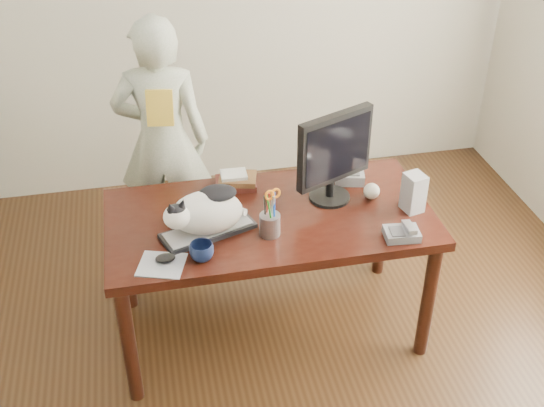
{
  "coord_description": "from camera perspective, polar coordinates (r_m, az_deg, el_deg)",
  "views": [
    {
      "loc": [
        -0.55,
        -2.09,
        2.66
      ],
      "look_at": [
        0.0,
        0.55,
        0.85
      ],
      "focal_mm": 45.0,
      "sensor_mm": 36.0,
      "label": 1
    }
  ],
  "objects": [
    {
      "name": "room",
      "position": [
        2.52,
        2.56,
        2.62
      ],
      "size": [
        4.5,
        4.5,
        4.5
      ],
      "color": "black",
      "rests_on": "ground"
    },
    {
      "name": "desk",
      "position": [
        3.49,
        -0.43,
        -2.23
      ],
      "size": [
        1.6,
        0.8,
        0.75
      ],
      "color": "black",
      "rests_on": "ground"
    },
    {
      "name": "keyboard",
      "position": [
        3.23,
        -5.37,
        -2.26
      ],
      "size": [
        0.47,
        0.3,
        0.03
      ],
      "rotation": [
        0.0,
        0.0,
        0.33
      ],
      "color": "black",
      "rests_on": "desk"
    },
    {
      "name": "cat",
      "position": [
        3.16,
        -5.68,
        -0.67
      ],
      "size": [
        0.42,
        0.31,
        0.25
      ],
      "rotation": [
        0.0,
        0.0,
        0.33
      ],
      "color": "white",
      "rests_on": "keyboard"
    },
    {
      "name": "monitor",
      "position": [
        3.33,
        5.24,
        4.22
      ],
      "size": [
        0.41,
        0.27,
        0.48
      ],
      "rotation": [
        0.0,
        0.0,
        0.42
      ],
      "color": "black",
      "rests_on": "desk"
    },
    {
      "name": "pen_cup",
      "position": [
        3.17,
        -0.17,
        -1.57
      ],
      "size": [
        0.12,
        0.12,
        0.25
      ],
      "rotation": [
        0.0,
        0.0,
        0.33
      ],
      "color": "gray",
      "rests_on": "desk"
    },
    {
      "name": "mousepad",
      "position": [
        3.07,
        -9.22,
        -5.08
      ],
      "size": [
        0.24,
        0.23,
        0.0
      ],
      "rotation": [
        0.0,
        0.0,
        -0.31
      ],
      "color": "#9FA3AB",
      "rests_on": "desk"
    },
    {
      "name": "mouse",
      "position": [
        3.07,
        -8.91,
        -4.53
      ],
      "size": [
        0.1,
        0.08,
        0.04
      ],
      "rotation": [
        0.0,
        0.0,
        -0.31
      ],
      "color": "black",
      "rests_on": "mousepad"
    },
    {
      "name": "coffee_mug",
      "position": [
        3.05,
        -5.91,
        -4.03
      ],
      "size": [
        0.15,
        0.15,
        0.09
      ],
      "primitive_type": "imported",
      "rotation": [
        0.0,
        0.0,
        0.48
      ],
      "color": "#0D1736",
      "rests_on": "desk"
    },
    {
      "name": "phone",
      "position": [
        3.24,
        10.86,
        -2.43
      ],
      "size": [
        0.17,
        0.14,
        0.07
      ],
      "rotation": [
        0.0,
        0.0,
        -0.1
      ],
      "color": "slate",
      "rests_on": "desk"
    },
    {
      "name": "speaker",
      "position": [
        3.4,
        11.76,
        0.9
      ],
      "size": [
        0.11,
        0.12,
        0.2
      ],
      "rotation": [
        0.0,
        0.0,
        0.24
      ],
      "color": "#959597",
      "rests_on": "desk"
    },
    {
      "name": "baseball",
      "position": [
        3.48,
        8.33,
        1.03
      ],
      "size": [
        0.08,
        0.08,
        0.08
      ],
      "rotation": [
        0.0,
        0.0,
        -0.17
      ],
      "color": "beige",
      "rests_on": "desk"
    },
    {
      "name": "book_stack",
      "position": [
        3.55,
        -3.01,
        1.92
      ],
      "size": [
        0.23,
        0.18,
        0.08
      ],
      "rotation": [
        0.0,
        0.0,
        -0.15
      ],
      "color": "#441712",
      "rests_on": "desk"
    },
    {
      "name": "calculator",
      "position": [
        3.65,
        6.44,
        2.59
      ],
      "size": [
        0.19,
        0.23,
        0.06
      ],
      "rotation": [
        0.0,
        0.0,
        -0.22
      ],
      "color": "slate",
      "rests_on": "desk"
    },
    {
      "name": "person",
      "position": [
        4.02,
        -9.15,
        5.15
      ],
      "size": [
        0.6,
        0.44,
        1.51
      ],
      "primitive_type": "imported",
      "rotation": [
        0.0,
        0.0,
        2.98
      ],
      "color": "silver",
      "rests_on": "ground"
    },
    {
      "name": "held_book",
      "position": [
        3.74,
        -9.36,
        7.9
      ],
      "size": [
        0.15,
        0.11,
        0.2
      ],
      "rotation": [
        0.0,
        0.0,
        -0.16
      ],
      "color": "gold",
      "rests_on": "person"
    }
  ]
}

